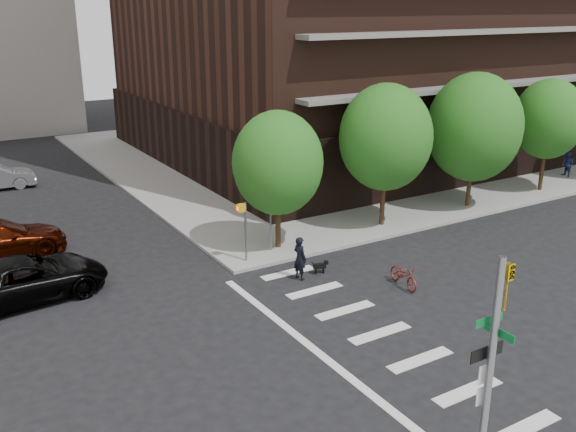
{
  "coord_description": "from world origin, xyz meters",
  "views": [
    {
      "loc": [
        -9.75,
        -14.93,
        10.67
      ],
      "look_at": [
        3.0,
        6.0,
        2.5
      ],
      "focal_mm": 40.0,
      "sensor_mm": 36.0,
      "label": 1
    }
  ],
  "objects_px": {
    "dog_walker": "(300,258)",
    "scooter": "(404,275)",
    "traffic_signal": "(486,412)",
    "parked_car_black": "(26,279)",
    "pedestrian_far": "(568,164)"
  },
  "relations": [
    {
      "from": "dog_walker",
      "to": "scooter",
      "type": "bearing_deg",
      "value": -142.02
    },
    {
      "from": "scooter",
      "to": "dog_walker",
      "type": "height_order",
      "value": "dog_walker"
    },
    {
      "from": "traffic_signal",
      "to": "scooter",
      "type": "distance_m",
      "value": 12.25
    },
    {
      "from": "parked_car_black",
      "to": "scooter",
      "type": "xyz_separation_m",
      "value": [
        12.91,
        -6.48,
        -0.35
      ]
    },
    {
      "from": "scooter",
      "to": "dog_walker",
      "type": "bearing_deg",
      "value": 146.85
    },
    {
      "from": "traffic_signal",
      "to": "pedestrian_far",
      "type": "height_order",
      "value": "traffic_signal"
    },
    {
      "from": "parked_car_black",
      "to": "pedestrian_far",
      "type": "xyz_separation_m",
      "value": [
        32.65,
        0.61,
        0.13
      ]
    },
    {
      "from": "scooter",
      "to": "pedestrian_far",
      "type": "distance_m",
      "value": 20.98
    },
    {
      "from": "dog_walker",
      "to": "pedestrian_far",
      "type": "bearing_deg",
      "value": -89.97
    },
    {
      "from": "scooter",
      "to": "pedestrian_far",
      "type": "xyz_separation_m",
      "value": [
        19.74,
        7.09,
        0.48
      ]
    },
    {
      "from": "scooter",
      "to": "dog_walker",
      "type": "xyz_separation_m",
      "value": [
        -3.12,
        2.74,
        0.43
      ]
    },
    {
      "from": "traffic_signal",
      "to": "parked_car_black",
      "type": "xyz_separation_m",
      "value": [
        -6.22,
        16.49,
        -1.87
      ]
    },
    {
      "from": "traffic_signal",
      "to": "scooter",
      "type": "xyz_separation_m",
      "value": [
        6.69,
        10.02,
        -2.22
      ]
    },
    {
      "from": "parked_car_black",
      "to": "traffic_signal",
      "type": "bearing_deg",
      "value": -165.05
    },
    {
      "from": "scooter",
      "to": "dog_walker",
      "type": "distance_m",
      "value": 4.17
    }
  ]
}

